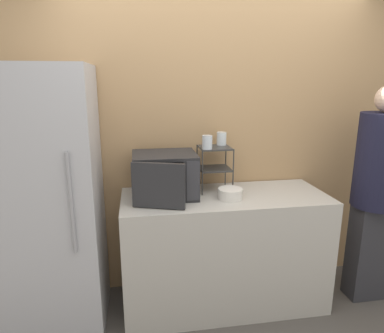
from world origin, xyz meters
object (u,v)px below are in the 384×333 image
object	(u,v)px
bowl	(230,194)
microwave	(164,175)
person	(378,185)
dish_rack	(215,159)
glass_back_right	(222,139)
refrigerator	(51,202)
glass_front_left	(207,142)

from	to	relation	value
bowl	microwave	bearing A→B (deg)	164.09
microwave	bowl	xyz separation A→B (m)	(0.48, -0.14, -0.13)
person	dish_rack	bearing A→B (deg)	167.41
glass_back_right	person	distance (m)	1.30
person	refrigerator	size ratio (longest dim) A/B	0.93
microwave	refrigerator	xyz separation A→B (m)	(-0.83, -0.05, -0.15)
person	glass_back_right	bearing A→B (deg)	163.54
glass_front_left	refrigerator	size ratio (longest dim) A/B	0.06
dish_rack	refrigerator	xyz separation A→B (m)	(-1.24, -0.16, -0.23)
bowl	person	xyz separation A→B (m)	(1.20, -0.04, 0.02)
refrigerator	glass_back_right	bearing A→B (deg)	9.80
glass_back_right	microwave	bearing A→B (deg)	-160.54
person	glass_front_left	bearing A→B (deg)	171.19
dish_rack	person	xyz separation A→B (m)	(1.27, -0.28, -0.20)
microwave	glass_back_right	world-z (taller)	glass_back_right
glass_front_left	dish_rack	bearing A→B (deg)	43.57
glass_back_right	refrigerator	world-z (taller)	refrigerator
microwave	person	size ratio (longest dim) A/B	0.31
dish_rack	bowl	xyz separation A→B (m)	(0.07, -0.24, -0.22)
glass_front_left	refrigerator	bearing A→B (deg)	-175.99
glass_back_right	dish_rack	bearing A→B (deg)	-135.22
glass_back_right	refrigerator	size ratio (longest dim) A/B	0.06
microwave	dish_rack	bearing A→B (deg)	13.71
glass_back_right	refrigerator	xyz separation A→B (m)	(-1.31, -0.23, -0.39)
glass_front_left	glass_back_right	distance (m)	0.21
dish_rack	person	world-z (taller)	person
dish_rack	bowl	size ratio (longest dim) A/B	1.92
glass_front_left	person	size ratio (longest dim) A/B	0.06
glass_back_right	bowl	world-z (taller)	glass_back_right
glass_back_right	person	xyz separation A→B (m)	(1.20, -0.35, -0.35)
microwave	glass_back_right	bearing A→B (deg)	19.46
glass_front_left	refrigerator	xyz separation A→B (m)	(-1.16, -0.08, -0.39)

